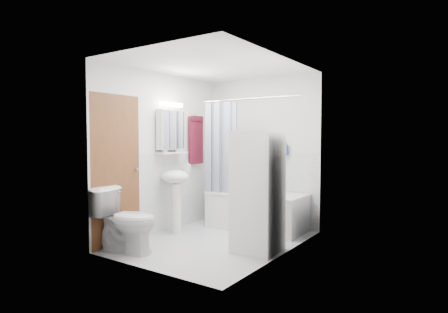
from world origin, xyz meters
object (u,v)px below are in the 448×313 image
Objects in this scene: bathtub at (256,209)px; washer_dryer at (258,191)px; sink at (176,187)px; toilet at (126,220)px.

washer_dryer is (0.56, -0.97, 0.44)m from bathtub.
bathtub is 1.20m from washer_dryer.
bathtub is 1.30m from sink.
toilet is (-1.34, -0.95, -0.36)m from washer_dryer.
bathtub is 2.08m from toilet.
sink is 1.43m from washer_dryer.
washer_dryer is at bearing -3.19° from sink.
sink is 0.69× the size of washer_dryer.
washer_dryer reaches higher than sink.
bathtub is at bearing 45.45° from sink.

